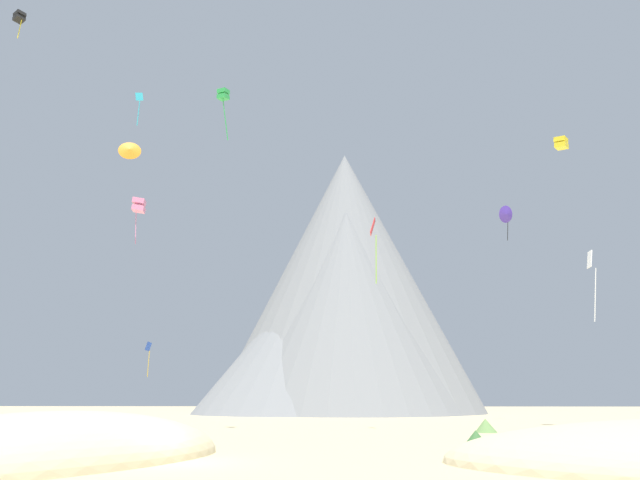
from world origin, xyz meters
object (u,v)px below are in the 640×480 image
kite_red_mid (374,236)px  kite_black_high (19,17)px  kite_cyan_high (139,102)px  kite_yellow_high (561,143)px  kite_green_high (223,96)px  kite_white_low (592,272)px  kite_indigo_mid (506,214)px  kite_blue_low (148,352)px  bush_far_left (540,447)px  bush_scatter_east (486,426)px  bush_near_left (476,436)px  rock_massif (340,296)px  kite_pink_mid (139,206)px  kite_orange_high (130,150)px

kite_red_mid → kite_black_high: (-35.61, 0.42, 23.96)m
kite_cyan_high → kite_black_high: bearing=11.1°
kite_yellow_high → kite_green_high: 32.31m
kite_cyan_high → kite_red_mid: size_ratio=0.54×
kite_white_low → kite_indigo_mid: kite_indigo_mid is taller
kite_blue_low → kite_black_high: 39.16m
bush_far_left → kite_blue_low: bearing=129.8°
bush_scatter_east → kite_black_high: kite_black_high is taller
kite_black_high → bush_near_left: bearing=-76.5°
bush_far_left → kite_green_high: 37.25m
bush_scatter_east → rock_massif: rock_massif is taller
bush_scatter_east → kite_green_high: size_ratio=0.37×
kite_black_high → kite_pink_mid: kite_black_high is taller
kite_white_low → kite_pink_mid: bearing=100.2°
kite_yellow_high → kite_red_mid: (-18.37, -3.54, -10.00)m
bush_scatter_east → kite_orange_high: bearing=160.6°
kite_red_mid → bush_far_left: bearing=-111.0°
bush_near_left → bush_far_left: size_ratio=0.55×
kite_red_mid → kite_indigo_mid: size_ratio=1.27×
kite_yellow_high → kite_cyan_high: bearing=-43.3°
kite_red_mid → kite_green_high: kite_green_high is taller
bush_scatter_east → kite_cyan_high: size_ratio=0.54×
bush_scatter_east → kite_orange_high: size_ratio=0.63×
bush_scatter_east → kite_blue_low: 41.86m
kite_green_high → kite_white_low: bearing=22.4°
kite_indigo_mid → kite_pink_mid: bearing=161.4°
kite_white_low → kite_cyan_high: (-37.82, 0.84, 16.31)m
kite_black_high → kite_green_high: (22.72, -4.87, -12.34)m
bush_near_left → kite_yellow_high: size_ratio=0.76×
kite_blue_low → kite_black_high: bearing=-134.9°
kite_black_high → kite_indigo_mid: bearing=-36.2°
bush_far_left → kite_indigo_mid: bearing=75.5°
kite_indigo_mid → rock_massif: bearing=92.2°
bush_far_left → kite_indigo_mid: size_ratio=0.44×
kite_orange_high → kite_yellow_high: 46.54m
rock_massif → kite_green_high: (-8.56, -66.64, 6.29)m
kite_yellow_high → kite_pink_mid: size_ratio=0.26×
kite_blue_low → bush_near_left: bearing=-66.0°
kite_orange_high → kite_white_low: (44.15, -15.02, -18.08)m
bush_far_left → kite_white_low: 22.16m
bush_near_left → kite_blue_low: size_ratio=0.27×
bush_far_left → rock_massif: rock_massif is taller
kite_cyan_high → kite_black_high: kite_black_high is taller
kite_green_high → kite_pink_mid: kite_green_high is taller
bush_far_left → kite_white_low: kite_white_low is taller
bush_near_left → kite_indigo_mid: bearing=70.4°
bush_near_left → kite_black_high: size_ratio=0.38×
kite_cyan_high → bush_near_left: bearing=-174.6°
bush_near_left → kite_orange_high: 49.93m
bush_far_left → kite_green_high: (-19.84, 15.06, 27.70)m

